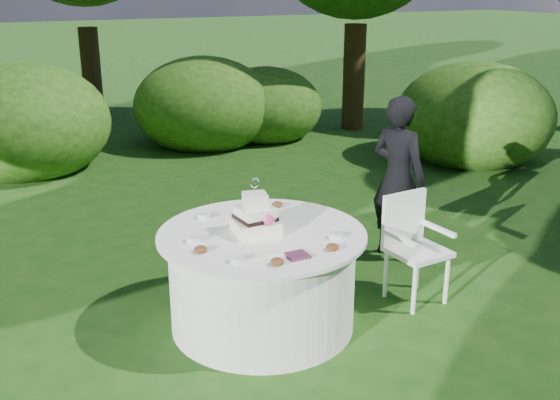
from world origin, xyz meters
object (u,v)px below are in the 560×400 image
object	(u,v)px
napkins	(298,255)
chair	(412,239)
guest	(398,178)
table	(262,279)
cake	(256,218)

from	to	relation	value
napkins	chair	world-z (taller)	chair
napkins	guest	bearing A→B (deg)	34.97
table	cake	xyz separation A→B (m)	(-0.04, 0.01, 0.50)
table	guest	bearing A→B (deg)	21.08
cake	chair	distance (m)	1.40
guest	cake	distance (m)	1.87
chair	table	bearing A→B (deg)	175.03
guest	napkins	bearing A→B (deg)	105.57
napkins	cake	bearing A→B (deg)	97.66
napkins	cake	distance (m)	0.55
table	cake	size ratio (longest dim) A/B	3.66
napkins	chair	size ratio (longest dim) A/B	0.16
napkins	cake	xyz separation A→B (m)	(-0.07, 0.53, 0.10)
table	chair	distance (m)	1.32
chair	cake	bearing A→B (deg)	174.60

